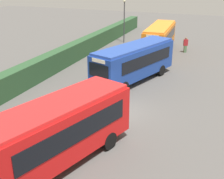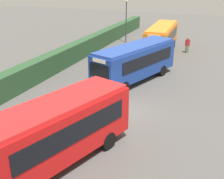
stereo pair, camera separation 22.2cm
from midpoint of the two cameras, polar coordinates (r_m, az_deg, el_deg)
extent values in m
plane|color=#514F4C|center=(20.73, 0.99, -4.26)|extent=(104.83, 104.83, 0.00)
cube|color=red|center=(14.81, -11.39, -8.10)|extent=(9.20, 5.12, 2.59)
cube|color=red|center=(14.18, -11.80, -3.21)|extent=(8.89, 4.84, 0.20)
cube|color=black|center=(13.98, -7.13, -8.28)|extent=(6.59, 2.16, 1.04)
cube|color=black|center=(15.73, -13.64, -5.15)|extent=(6.59, 2.16, 1.04)
cylinder|color=black|center=(16.42, -0.92, -9.87)|extent=(1.04, 0.57, 1.00)
cylinder|color=black|center=(17.80, -6.70, -7.31)|extent=(1.04, 0.57, 1.00)
cube|color=navy|center=(25.92, 4.08, 5.44)|extent=(9.46, 5.20, 2.52)
cube|color=#2747A0|center=(25.57, 4.17, 8.36)|extent=(9.14, 4.93, 0.20)
cube|color=black|center=(25.42, 6.71, 5.72)|extent=(6.80, 2.34, 1.01)
cube|color=black|center=(26.77, 2.39, 6.68)|extent=(6.80, 2.34, 1.01)
cube|color=black|center=(22.43, -2.89, 3.63)|extent=(0.66, 1.86, 1.06)
cube|color=silver|center=(22.20, -2.92, 5.53)|extent=(0.46, 1.25, 0.28)
cylinder|color=black|center=(23.58, 2.04, 0.40)|extent=(1.04, 0.59, 1.00)
cylinder|color=black|center=(24.88, -1.91, 1.59)|extent=(1.04, 0.59, 1.00)
cylinder|color=black|center=(28.03, 9.27, 3.67)|extent=(1.04, 0.59, 1.00)
cylinder|color=black|center=(29.14, 5.60, 4.57)|extent=(1.04, 0.59, 1.00)
sphere|color=silver|center=(22.42, -1.63, 0.34)|extent=(0.22, 0.22, 0.22)
sphere|color=silver|center=(23.25, -4.04, 1.10)|extent=(0.22, 0.22, 0.22)
cube|color=orange|center=(36.22, 9.03, 9.92)|extent=(9.29, 2.90, 2.44)
cube|color=orange|center=(35.97, 9.15, 11.98)|extent=(9.01, 2.69, 0.20)
cube|color=black|center=(36.28, 11.10, 10.28)|extent=(7.16, 0.39, 0.98)
cube|color=black|center=(36.67, 7.20, 10.64)|extent=(7.16, 0.39, 0.98)
cube|color=black|center=(31.73, 7.58, 8.85)|extent=(0.14, 2.01, 1.03)
cube|color=silver|center=(31.57, 7.65, 10.17)|extent=(0.11, 1.35, 0.28)
cylinder|color=black|center=(33.61, 9.94, 6.70)|extent=(1.01, 0.33, 1.00)
cylinder|color=black|center=(34.00, 6.17, 7.08)|extent=(1.01, 0.33, 1.00)
cylinder|color=black|center=(39.09, 11.30, 8.74)|extent=(1.01, 0.33, 1.00)
cylinder|color=black|center=(39.42, 8.03, 9.06)|extent=(1.01, 0.33, 1.00)
sphere|color=silver|center=(31.88, 8.66, 6.69)|extent=(0.22, 0.22, 0.22)
sphere|color=silver|center=(32.12, 6.29, 6.93)|extent=(0.22, 0.22, 0.22)
cube|color=#4C6B47|center=(30.01, 5.26, 4.86)|extent=(0.35, 0.37, 0.77)
cube|color=maroon|center=(29.80, 5.31, 6.19)|extent=(0.45, 0.51, 0.67)
sphere|color=tan|center=(29.69, 5.33, 7.00)|extent=(0.21, 0.21, 0.21)
cube|color=#4C6B47|center=(36.85, 13.78, 7.62)|extent=(0.35, 0.38, 0.85)
cube|color=maroon|center=(36.67, 13.89, 8.81)|extent=(0.45, 0.55, 0.74)
sphere|color=brown|center=(36.57, 13.96, 9.55)|extent=(0.23, 0.23, 0.23)
cube|color=#294B2B|center=(24.68, -18.92, 1.31)|extent=(64.41, 1.19, 1.90)
cone|color=orange|center=(33.53, -0.36, 6.64)|extent=(0.36, 0.36, 0.60)
cylinder|color=#38383D|center=(40.60, 2.21, 12.77)|extent=(0.14, 0.14, 5.37)
sphere|color=beige|center=(40.25, 2.27, 16.79)|extent=(0.36, 0.36, 0.36)
camera|label=1|loc=(0.11, -90.32, -0.13)|focal=47.29mm
camera|label=2|loc=(0.11, 89.68, 0.13)|focal=47.29mm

